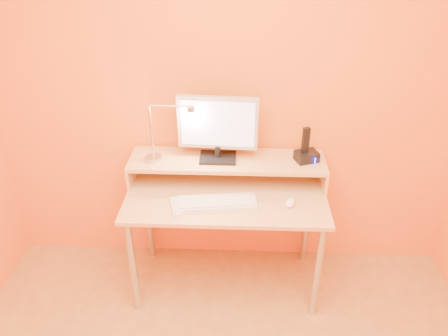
{
  "coord_description": "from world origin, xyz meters",
  "views": [
    {
      "loc": [
        0.08,
        -1.01,
        2.21
      ],
      "look_at": [
        -0.01,
        1.13,
        0.93
      ],
      "focal_mm": 35.32,
      "sensor_mm": 36.0,
      "label": 1
    }
  ],
  "objects_px": {
    "mouse": "(290,203)",
    "remote_control": "(175,207)",
    "phone_dock": "(306,156)",
    "monitor_panel": "(218,123)",
    "keyboard": "(217,203)",
    "lamp_base": "(154,158)"
  },
  "relations": [
    {
      "from": "monitor_panel",
      "to": "mouse",
      "type": "distance_m",
      "value": 0.63
    },
    {
      "from": "mouse",
      "to": "remote_control",
      "type": "xyz_separation_m",
      "value": [
        -0.66,
        -0.06,
        -0.01
      ]
    },
    {
      "from": "monitor_panel",
      "to": "mouse",
      "type": "relative_size",
      "value": 5.08
    },
    {
      "from": "monitor_panel",
      "to": "remote_control",
      "type": "relative_size",
      "value": 2.74
    },
    {
      "from": "mouse",
      "to": "monitor_panel",
      "type": "bearing_deg",
      "value": 168.98
    },
    {
      "from": "monitor_panel",
      "to": "remote_control",
      "type": "bearing_deg",
      "value": -122.19
    },
    {
      "from": "mouse",
      "to": "remote_control",
      "type": "bearing_deg",
      "value": -155.66
    },
    {
      "from": "keyboard",
      "to": "mouse",
      "type": "xyz_separation_m",
      "value": [
        0.42,
        0.01,
        0.0
      ]
    },
    {
      "from": "keyboard",
      "to": "remote_control",
      "type": "relative_size",
      "value": 2.65
    },
    {
      "from": "monitor_panel",
      "to": "keyboard",
      "type": "xyz_separation_m",
      "value": [
        0.01,
        -0.27,
        -0.39
      ]
    },
    {
      "from": "lamp_base",
      "to": "keyboard",
      "type": "height_order",
      "value": "lamp_base"
    },
    {
      "from": "phone_dock",
      "to": "monitor_panel",
      "type": "bearing_deg",
      "value": 159.1
    },
    {
      "from": "mouse",
      "to": "phone_dock",
      "type": "bearing_deg",
      "value": 85.51
    },
    {
      "from": "monitor_panel",
      "to": "keyboard",
      "type": "height_order",
      "value": "monitor_panel"
    },
    {
      "from": "monitor_panel",
      "to": "remote_control",
      "type": "distance_m",
      "value": 0.55
    },
    {
      "from": "phone_dock",
      "to": "mouse",
      "type": "xyz_separation_m",
      "value": [
        -0.11,
        -0.24,
        -0.17
      ]
    },
    {
      "from": "phone_dock",
      "to": "keyboard",
      "type": "distance_m",
      "value": 0.62
    },
    {
      "from": "keyboard",
      "to": "mouse",
      "type": "height_order",
      "value": "mouse"
    },
    {
      "from": "monitor_panel",
      "to": "lamp_base",
      "type": "relative_size",
      "value": 4.76
    },
    {
      "from": "keyboard",
      "to": "lamp_base",
      "type": "bearing_deg",
      "value": 143.49
    },
    {
      "from": "lamp_base",
      "to": "remote_control",
      "type": "height_order",
      "value": "lamp_base"
    },
    {
      "from": "lamp_base",
      "to": "keyboard",
      "type": "distance_m",
      "value": 0.48
    }
  ]
}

